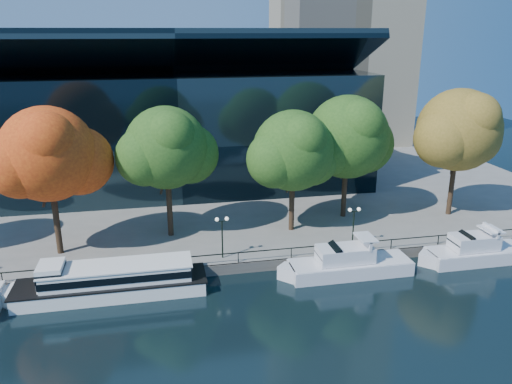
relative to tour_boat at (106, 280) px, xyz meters
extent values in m
plane|color=black|center=(11.45, -1.35, -1.38)|extent=(160.00, 160.00, 0.00)
cube|color=slate|center=(11.45, 35.15, -0.88)|extent=(90.00, 67.00, 1.00)
cube|color=#47443F|center=(11.45, 1.70, -0.88)|extent=(90.00, 0.25, 1.00)
cube|color=black|center=(11.45, 1.90, 0.57)|extent=(88.20, 0.08, 0.08)
cube|color=black|center=(11.45, 1.90, 0.07)|extent=(0.07, 0.07, 0.90)
cube|color=black|center=(7.45, 30.65, 6.62)|extent=(50.00, 24.00, 16.00)
cube|color=black|center=(7.45, 26.65, 16.12)|extent=(50.00, 17.14, 7.86)
cube|color=white|center=(0.39, 0.00, -0.77)|extent=(15.38, 3.74, 1.21)
cube|color=black|center=(0.39, 0.00, -0.15)|extent=(15.69, 3.81, 0.13)
cube|color=white|center=(-7.30, 0.00, -0.77)|extent=(3.09, 3.09, 1.21)
cube|color=white|center=(0.94, 0.00, 0.54)|extent=(12.00, 3.06, 1.32)
cube|color=black|center=(0.94, 0.00, 0.60)|extent=(12.15, 3.14, 0.60)
cube|color=white|center=(0.94, 0.00, 1.26)|extent=(12.30, 3.21, 0.11)
cube|color=white|center=(-4.22, 0.00, 0.87)|extent=(1.98, 2.61, 1.98)
cube|color=black|center=(-4.22, 0.00, 1.09)|extent=(2.03, 2.69, 0.77)
cube|color=silver|center=(21.34, -0.46, -0.74)|extent=(11.11, 3.17, 1.27)
cube|color=silver|center=(15.79, -0.46, -0.74)|extent=(2.43, 2.43, 1.27)
cube|color=silver|center=(21.34, -0.46, -0.09)|extent=(10.89, 3.11, 0.08)
cube|color=silver|center=(20.78, -0.46, 0.68)|extent=(5.00, 2.38, 1.38)
cube|color=black|center=(19.34, -0.46, 0.79)|extent=(2.19, 2.29, 1.73)
cube|color=silver|center=(22.67, -0.46, 1.69)|extent=(0.26, 2.48, 0.85)
cube|color=silver|center=(22.67, -0.46, 2.11)|extent=(1.48, 2.48, 0.16)
cube|color=silver|center=(34.24, -0.38, -0.74)|extent=(9.64, 3.00, 1.28)
cube|color=silver|center=(29.42, -0.38, -0.74)|extent=(2.36, 2.36, 1.28)
cube|color=silver|center=(34.24, -0.38, -0.07)|extent=(9.44, 2.94, 0.09)
cube|color=silver|center=(33.75, -0.38, 0.71)|extent=(4.34, 2.25, 1.39)
cube|color=black|center=(32.50, -0.38, 0.82)|extent=(1.96, 2.16, 1.62)
cube|color=silver|center=(35.39, -0.38, 1.73)|extent=(0.27, 2.34, 0.86)
cube|color=silver|center=(35.39, -0.38, 1.83)|extent=(1.50, 2.34, 0.16)
cylinder|color=black|center=(-4.81, 7.29, 3.48)|extent=(0.56, 0.56, 7.72)
cylinder|color=black|center=(-4.31, 7.49, 6.51)|extent=(1.22, 1.85, 3.86)
cylinder|color=black|center=(-5.21, 6.99, 6.24)|extent=(1.12, 1.27, 3.45)
sphere|color=#AE270E|center=(-4.81, 7.29, 9.27)|extent=(8.59, 8.59, 8.59)
sphere|color=#AE270E|center=(-2.45, 8.58, 8.20)|extent=(6.44, 6.44, 6.44)
sphere|color=#AE270E|center=(-6.96, 6.43, 8.63)|extent=(6.01, 6.01, 6.01)
sphere|color=#AE270E|center=(-4.38, 5.57, 10.78)|extent=(5.15, 5.15, 5.15)
cylinder|color=black|center=(5.67, 9.61, 3.31)|extent=(0.56, 0.56, 7.39)
cylinder|color=black|center=(6.17, 9.81, 6.22)|extent=(1.18, 1.78, 3.70)
cylinder|color=black|center=(5.27, 9.31, 5.95)|extent=(1.08, 1.23, 3.30)
sphere|color=#234B17|center=(5.67, 9.61, 8.85)|extent=(8.17, 8.17, 8.17)
sphere|color=#234B17|center=(7.92, 10.83, 7.83)|extent=(6.13, 6.13, 6.13)
sphere|color=#234B17|center=(3.63, 8.79, 8.24)|extent=(5.72, 5.72, 5.72)
sphere|color=#234B17|center=(6.08, 7.97, 10.28)|extent=(4.90, 4.90, 4.90)
cylinder|color=black|center=(18.27, 8.61, 3.06)|extent=(0.56, 0.56, 6.87)
cylinder|color=black|center=(18.77, 8.81, 5.75)|extent=(1.12, 1.68, 3.44)
cylinder|color=black|center=(17.87, 8.31, 5.51)|extent=(1.03, 1.16, 3.08)
sphere|color=#234B17|center=(18.27, 8.61, 8.21)|extent=(8.23, 8.23, 8.23)
sphere|color=#234B17|center=(20.54, 9.84, 7.18)|extent=(6.17, 6.17, 6.17)
sphere|color=#234B17|center=(16.22, 7.78, 7.59)|extent=(5.76, 5.76, 5.76)
sphere|color=#234B17|center=(18.69, 6.96, 9.65)|extent=(4.94, 4.94, 4.94)
cylinder|color=black|center=(25.14, 11.35, 3.28)|extent=(0.56, 0.56, 7.32)
cylinder|color=black|center=(25.64, 11.55, 6.16)|extent=(1.17, 1.77, 3.66)
cylinder|color=black|center=(24.74, 11.05, 5.89)|extent=(1.08, 1.22, 3.27)
sphere|color=#234B17|center=(25.14, 11.35, 8.77)|extent=(9.06, 9.06, 9.06)
sphere|color=#234B17|center=(27.63, 12.71, 7.64)|extent=(6.80, 6.80, 6.80)
sphere|color=#234B17|center=(22.87, 10.45, 8.09)|extent=(6.34, 6.34, 6.34)
sphere|color=#234B17|center=(25.59, 9.54, 10.36)|extent=(5.44, 5.44, 5.44)
cylinder|color=black|center=(37.31, 9.59, 3.54)|extent=(0.56, 0.56, 7.83)
cylinder|color=black|center=(37.81, 9.79, 6.62)|extent=(1.23, 1.87, 3.91)
cylinder|color=black|center=(36.91, 9.29, 6.34)|extent=(1.13, 1.28, 3.50)
sphere|color=brown|center=(37.31, 9.59, 9.41)|extent=(9.05, 9.05, 9.05)
sphere|color=brown|center=(39.80, 10.95, 8.28)|extent=(6.78, 6.78, 6.78)
sphere|color=brown|center=(35.05, 8.69, 8.73)|extent=(6.33, 6.33, 6.33)
sphere|color=brown|center=(37.76, 7.78, 11.00)|extent=(5.43, 5.43, 5.43)
cylinder|color=black|center=(10.18, 3.15, 1.42)|extent=(0.14, 0.14, 3.60)
cube|color=black|center=(10.18, 3.15, 3.27)|extent=(0.90, 0.06, 0.06)
sphere|color=white|center=(9.73, 3.15, 3.47)|extent=(0.36, 0.36, 0.36)
sphere|color=white|center=(10.63, 3.15, 3.47)|extent=(0.36, 0.36, 0.36)
cylinder|color=black|center=(22.97, 3.15, 1.42)|extent=(0.14, 0.14, 3.60)
cube|color=black|center=(22.97, 3.15, 3.27)|extent=(0.90, 0.06, 0.06)
sphere|color=white|center=(22.52, 3.15, 3.47)|extent=(0.36, 0.36, 0.36)
sphere|color=white|center=(23.42, 3.15, 3.47)|extent=(0.36, 0.36, 0.36)
camera|label=1|loc=(4.85, -38.91, 19.78)|focal=35.00mm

